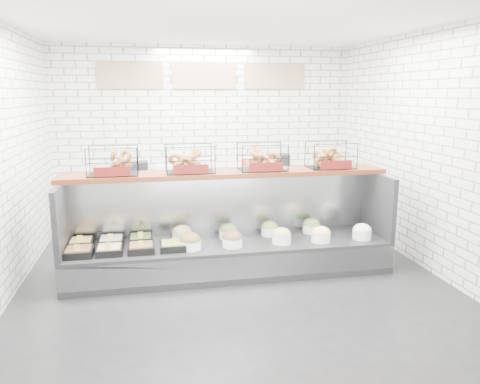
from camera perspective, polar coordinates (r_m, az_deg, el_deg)
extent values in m
plane|color=black|center=(5.75, -0.70, -10.79)|extent=(5.50, 5.50, 0.00)
cube|color=white|center=(8.05, -4.26, 6.80)|extent=(5.00, 0.02, 3.00)
cube|color=white|center=(6.29, 22.35, 4.47)|extent=(0.02, 5.50, 3.00)
cube|color=white|center=(5.35, -0.79, 20.31)|extent=(5.00, 5.50, 0.02)
cube|color=tan|center=(7.94, -13.24, 13.67)|extent=(1.05, 0.03, 0.42)
cube|color=tan|center=(7.99, -4.35, 13.94)|extent=(1.05, 0.03, 0.42)
cube|color=tan|center=(8.22, 4.23, 13.88)|extent=(1.05, 0.03, 0.42)
cube|color=black|center=(5.95, -1.23, -7.91)|extent=(4.00, 0.90, 0.40)
cube|color=#93969B|center=(5.54, -0.46, -9.22)|extent=(4.00, 0.03, 0.28)
cube|color=#93969B|center=(6.16, -1.90, -1.38)|extent=(4.00, 0.08, 0.80)
cube|color=black|center=(5.79, -20.89, -3.08)|extent=(0.06, 0.90, 0.80)
cube|color=black|center=(6.40, 16.42, -1.38)|extent=(0.06, 0.90, 0.80)
cube|color=black|center=(5.69, -19.03, -6.98)|extent=(0.32, 0.32, 0.08)
cube|color=brown|center=(5.68, -19.06, -6.65)|extent=(0.27, 0.27, 0.04)
cube|color=#FFDD58|center=(5.56, -19.25, -6.47)|extent=(0.06, 0.01, 0.08)
cube|color=black|center=(6.01, -18.78, -5.94)|extent=(0.28, 0.28, 0.08)
cube|color=#D6C76D|center=(6.00, -18.80, -5.62)|extent=(0.23, 0.23, 0.04)
cube|color=#FFDD58|center=(5.89, -18.96, -5.39)|extent=(0.06, 0.01, 0.08)
cube|color=black|center=(5.65, -15.61, -6.90)|extent=(0.30, 0.30, 0.08)
cube|color=tan|center=(5.64, -15.63, -6.56)|extent=(0.25, 0.25, 0.04)
cube|color=#FFDD58|center=(5.52, -15.75, -6.36)|extent=(0.06, 0.01, 0.08)
cube|color=black|center=(5.98, -15.40, -5.83)|extent=(0.30, 0.30, 0.08)
cube|color=silver|center=(5.97, -15.42, -5.51)|extent=(0.25, 0.25, 0.04)
cube|color=#FFDD58|center=(5.85, -15.52, -5.30)|extent=(0.06, 0.01, 0.08)
cube|color=black|center=(5.63, -11.94, -6.76)|extent=(0.31, 0.31, 0.08)
cube|color=brown|center=(5.62, -11.95, -6.42)|extent=(0.26, 0.26, 0.04)
cube|color=#FFDD58|center=(5.50, -11.99, -6.23)|extent=(0.06, 0.01, 0.08)
cube|color=black|center=(5.97, -11.99, -5.67)|extent=(0.29, 0.29, 0.08)
cube|color=olive|center=(5.96, -12.00, -5.35)|extent=(0.24, 0.24, 0.04)
cube|color=#FFDD58|center=(5.85, -12.04, -5.13)|extent=(0.06, 0.01, 0.08)
cube|color=black|center=(5.64, -8.20, -6.58)|extent=(0.30, 0.30, 0.08)
cube|color=#7E944B|center=(5.63, -8.21, -6.24)|extent=(0.26, 0.26, 0.04)
cube|color=#FFDD58|center=(5.51, -8.17, -6.04)|extent=(0.06, 0.01, 0.08)
cylinder|color=white|center=(5.63, -6.09, -6.39)|extent=(0.26, 0.26, 0.11)
ellipsoid|color=brown|center=(5.61, -6.10, -5.81)|extent=(0.26, 0.26, 0.18)
cylinder|color=white|center=(5.95, -7.07, -5.40)|extent=(0.25, 0.25, 0.11)
ellipsoid|color=tan|center=(5.93, -7.09, -4.85)|extent=(0.25, 0.25, 0.17)
cylinder|color=white|center=(5.69, -0.94, -6.13)|extent=(0.25, 0.25, 0.11)
ellipsoid|color=brown|center=(5.67, -0.94, -5.55)|extent=(0.24, 0.24, 0.17)
cylinder|color=white|center=(6.00, -1.42, -5.17)|extent=(0.24, 0.24, 0.11)
ellipsoid|color=#5E7C3F|center=(5.98, -1.42, -4.62)|extent=(0.23, 0.23, 0.16)
cylinder|color=white|center=(5.84, 5.07, -5.70)|extent=(0.24, 0.24, 0.11)
ellipsoid|color=tan|center=(5.82, 5.08, -5.14)|extent=(0.23, 0.23, 0.16)
cylinder|color=white|center=(6.14, 3.63, -4.79)|extent=(0.22, 0.22, 0.11)
ellipsoid|color=#879B4E|center=(6.12, 3.64, -4.25)|extent=(0.21, 0.21, 0.15)
cylinder|color=white|center=(5.96, 9.82, -5.46)|extent=(0.24, 0.24, 0.11)
ellipsoid|color=#F2D07B|center=(5.95, 9.84, -4.91)|extent=(0.24, 0.24, 0.17)
cylinder|color=white|center=(6.32, 8.70, -4.42)|extent=(0.23, 0.23, 0.11)
ellipsoid|color=#6A8F49|center=(6.30, 8.71, -3.90)|extent=(0.23, 0.23, 0.16)
cylinder|color=white|center=(6.19, 14.63, -5.03)|extent=(0.24, 0.24, 0.11)
ellipsoid|color=white|center=(6.17, 14.66, -4.50)|extent=(0.24, 0.24, 0.17)
cube|color=#481C0F|center=(5.89, -1.64, 2.27)|extent=(4.10, 0.50, 0.06)
cube|color=black|center=(5.80, -15.25, 3.70)|extent=(0.60, 0.38, 0.34)
cube|color=#55110F|center=(5.62, -15.33, 2.40)|extent=(0.42, 0.02, 0.11)
cube|color=black|center=(5.81, -6.14, 4.06)|extent=(0.60, 0.38, 0.34)
cube|color=#55110F|center=(5.62, -5.94, 2.77)|extent=(0.42, 0.02, 0.11)
cube|color=black|center=(5.96, 2.73, 4.31)|extent=(0.60, 0.38, 0.34)
cube|color=#55110F|center=(5.78, 3.20, 3.06)|extent=(0.42, 0.02, 0.11)
cube|color=black|center=(6.24, 11.00, 4.45)|extent=(0.60, 0.38, 0.34)
cube|color=#55110F|center=(6.07, 11.67, 3.26)|extent=(0.42, 0.02, 0.11)
cube|color=#93969B|center=(7.90, -3.87, -1.01)|extent=(4.00, 0.60, 0.90)
cube|color=black|center=(7.72, -12.62, 2.73)|extent=(0.40, 0.30, 0.24)
cube|color=silver|center=(7.70, -8.92, 2.63)|extent=(0.35, 0.28, 0.18)
cylinder|color=#BF382F|center=(7.97, 0.49, 3.23)|extent=(0.09, 0.09, 0.22)
cube|color=black|center=(8.05, 4.81, 3.56)|extent=(0.30, 0.30, 0.30)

